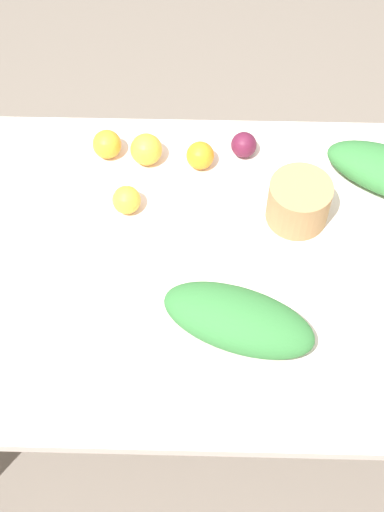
% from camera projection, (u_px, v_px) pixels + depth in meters
% --- Properties ---
extents(ground_plane, '(8.00, 8.00, 0.00)m').
position_uv_depth(ground_plane, '(192.00, 390.00, 2.19)').
color(ground_plane, '#70665B').
extents(dining_table, '(1.42, 0.85, 0.73)m').
position_uv_depth(dining_table, '(192.00, 283.00, 1.65)').
color(dining_table, silver).
rests_on(dining_table, ground_plane).
extents(paper_bag, '(0.14, 0.14, 0.11)m').
position_uv_depth(paper_bag, '(299.00, 202.00, 1.60)').
color(paper_bag, '#A87F51').
rests_on(paper_bag, dining_table).
extents(greens_bunch_beet_tops, '(0.35, 0.24, 0.09)m').
position_uv_depth(greens_bunch_beet_tops, '(238.00, 320.00, 1.45)').
color(greens_bunch_beet_tops, '#337538').
rests_on(greens_bunch_beet_tops, dining_table).
extents(beet_root, '(0.06, 0.06, 0.06)m').
position_uv_depth(beet_root, '(244.00, 145.00, 1.72)').
color(beet_root, '#5B1933').
rests_on(beet_root, dining_table).
extents(orange_0, '(0.08, 0.08, 0.08)m').
position_uv_depth(orange_0, '(146.00, 149.00, 1.70)').
color(orange_0, '#F9A833').
rests_on(orange_0, dining_table).
extents(orange_1, '(0.07, 0.07, 0.07)m').
position_uv_depth(orange_1, '(127.00, 200.00, 1.63)').
color(orange_1, '#F9A833').
rests_on(orange_1, dining_table).
extents(orange_2, '(0.07, 0.07, 0.07)m').
position_uv_depth(orange_2, '(107.00, 144.00, 1.72)').
color(orange_2, orange).
rests_on(orange_2, dining_table).
extents(orange_3, '(0.07, 0.07, 0.07)m').
position_uv_depth(orange_3, '(200.00, 155.00, 1.70)').
color(orange_3, orange).
rests_on(orange_3, dining_table).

